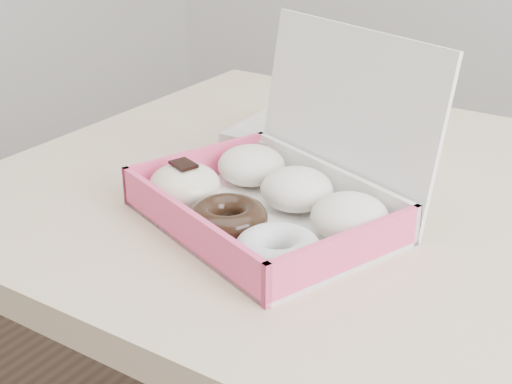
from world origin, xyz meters
The scene contains 3 objects.
table centered at (0.00, 0.00, 0.67)m, with size 1.20×0.80×0.75m.
donut_box centered at (-0.18, -0.13, 0.78)m, with size 0.36×0.34×0.21m.
newspapers centered at (-0.22, 0.09, 0.77)m, with size 0.24×0.19×0.04m, color silver.
Camera 1 is at (0.22, -0.77, 1.13)m, focal length 50.00 mm.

